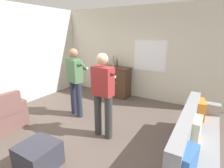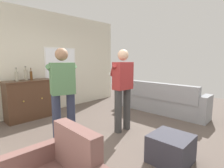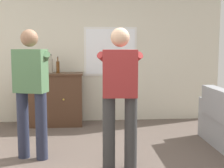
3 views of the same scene
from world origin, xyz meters
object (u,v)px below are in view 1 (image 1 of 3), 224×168
couch (195,145)px  ottoman (38,156)px  armchair (2,117)px  bottle_spirits_clear (117,63)px  person_standing_left (75,79)px  bottle_liquor_amber (107,62)px  person_standing_right (103,92)px  sideboard_cabinet (113,81)px  bottle_wine_green (113,62)px

couch → ottoman: couch is taller
armchair → bottle_spirits_clear: (1.10, 3.12, 0.80)m
armchair → ottoman: armchair is taller
armchair → person_standing_left: (0.92, 1.36, 0.65)m
armchair → bottle_liquor_amber: bottle_liquor_amber is taller
bottle_spirits_clear → person_standing_right: (0.92, -2.21, -0.15)m
bottle_spirits_clear → ottoman: (0.53, -3.46, -0.89)m
sideboard_cabinet → armchair: bearing=-107.9°
person_standing_right → bottle_spirits_clear: bearing=112.6°
armchair → bottle_spirits_clear: bearing=70.6°
couch → person_standing_right: 1.78m
ottoman → person_standing_left: size_ratio=0.33×
couch → armchair: bearing=-165.3°
armchair → sideboard_cabinet: bearing=72.1°
sideboard_cabinet → bottle_spirits_clear: 0.61m
bottle_wine_green → person_standing_left: 1.77m
bottle_liquor_amber → ottoman: size_ratio=0.58×
bottle_spirits_clear → person_standing_left: (-0.18, -1.76, -0.15)m
couch → bottle_liquor_amber: bearing=144.6°
bottle_spirits_clear → ottoman: size_ratio=0.54×
bottle_wine_green → person_standing_left: size_ratio=0.20×
bottle_wine_green → bottle_liquor_amber: bottle_wine_green is taller
bottle_wine_green → bottle_liquor_amber: (-0.23, -0.05, -0.02)m
armchair → ottoman: (1.63, -0.34, -0.09)m
sideboard_cabinet → bottle_wine_green: (-0.02, 0.04, 0.62)m
bottle_wine_green → ottoman: (0.66, -3.46, -0.91)m
couch → person_standing_left: size_ratio=1.52×
couch → bottle_wine_green: bearing=141.7°
armchair → sideboard_cabinet: sideboard_cabinet is taller
bottle_liquor_amber → person_standing_right: 2.51m
ottoman → person_standing_right: 1.50m
ottoman → person_standing_right: size_ratio=0.33×
sideboard_cabinet → bottle_wine_green: size_ratio=3.30×
bottle_spirits_clear → ottoman: bottle_spirits_clear is taller
sideboard_cabinet → bottle_liquor_amber: bottle_liquor_amber is taller
armchair → bottle_wine_green: 3.37m
bottle_wine_green → person_standing_right: 2.45m
ottoman → armchair: bearing=168.2°
person_standing_left → couch: bearing=-8.0°
person_standing_right → couch: bearing=2.0°
couch → person_standing_right: person_standing_right is taller
sideboard_cabinet → person_standing_left: person_standing_left is taller
couch → sideboard_cabinet: bearing=142.0°
bottle_spirits_clear → couch: bearing=-39.7°
armchair → person_standing_right: 2.31m
sideboard_cabinet → couch: bearing=-38.0°
armchair → bottle_liquor_amber: 3.25m
ottoman → person_standing_right: (0.39, 1.25, 0.74)m
couch → armchair: size_ratio=2.81×
ottoman → bottle_spirits_clear: bearing=98.7°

